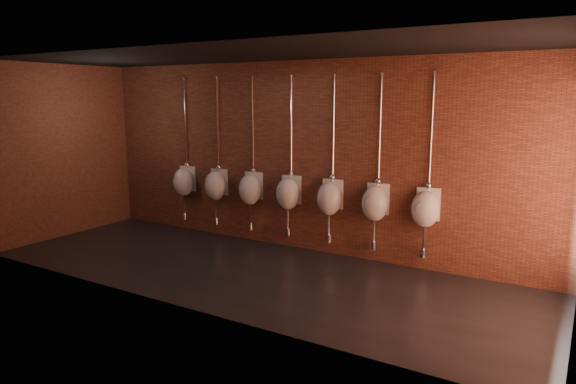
% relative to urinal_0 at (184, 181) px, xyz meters
% --- Properties ---
extents(ground, '(8.50, 8.50, 0.00)m').
position_rel_urinal_0_xyz_m(ground, '(2.53, -1.35, -0.98)').
color(ground, black).
rests_on(ground, ground).
extents(room_shell, '(8.54, 3.04, 3.22)m').
position_rel_urinal_0_xyz_m(room_shell, '(2.53, -1.35, 1.03)').
color(room_shell, black).
rests_on(room_shell, ground).
extents(urinal_0, '(0.46, 0.41, 2.72)m').
position_rel_urinal_0_xyz_m(urinal_0, '(0.00, 0.00, 0.00)').
color(urinal_0, silver).
rests_on(urinal_0, ground).
extents(urinal_1, '(0.46, 0.41, 2.72)m').
position_rel_urinal_0_xyz_m(urinal_1, '(0.79, 0.00, 0.00)').
color(urinal_1, silver).
rests_on(urinal_1, ground).
extents(urinal_2, '(0.46, 0.41, 2.72)m').
position_rel_urinal_0_xyz_m(urinal_2, '(1.58, 0.00, 0.00)').
color(urinal_2, silver).
rests_on(urinal_2, ground).
extents(urinal_3, '(0.46, 0.41, 2.72)m').
position_rel_urinal_0_xyz_m(urinal_3, '(2.37, 0.00, 0.00)').
color(urinal_3, silver).
rests_on(urinal_3, ground).
extents(urinal_4, '(0.46, 0.41, 2.72)m').
position_rel_urinal_0_xyz_m(urinal_4, '(3.16, 0.00, 0.00)').
color(urinal_4, silver).
rests_on(urinal_4, ground).
extents(urinal_5, '(0.46, 0.41, 2.72)m').
position_rel_urinal_0_xyz_m(urinal_5, '(3.95, 0.00, 0.00)').
color(urinal_5, silver).
rests_on(urinal_5, ground).
extents(urinal_6, '(0.46, 0.41, 2.72)m').
position_rel_urinal_0_xyz_m(urinal_6, '(4.74, 0.00, 0.00)').
color(urinal_6, silver).
rests_on(urinal_6, ground).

